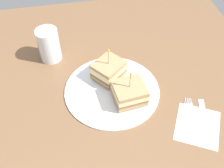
{
  "coord_description": "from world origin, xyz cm",
  "views": [
    {
      "loc": [
        9.28,
        48.02,
        58.22
      ],
      "look_at": [
        0.0,
        0.0,
        2.9
      ],
      "focal_mm": 43.06,
      "sensor_mm": 36.0,
      "label": 1
    }
  ],
  "objects": [
    {
      "name": "napkin",
      "position": [
        -19.21,
        15.52,
        0.07
      ],
      "size": [
        15.08,
        15.56,
        0.15
      ],
      "primitive_type": "cube",
      "rotation": [
        0.0,
        0.0,
        10.5
      ],
      "color": "white",
      "rests_on": "ground_plane"
    },
    {
      "name": "knife",
      "position": [
        -22.0,
        12.95,
        0.18
      ],
      "size": [
        4.19,
        11.99,
        0.35
      ],
      "color": "silver",
      "rests_on": "ground_plane"
    },
    {
      "name": "sandwich_half_back",
      "position": [
        0.35,
        -5.05,
        3.46
      ],
      "size": [
        10.81,
        10.67,
        10.22
      ],
      "color": "tan",
      "rests_on": "plate"
    },
    {
      "name": "fork",
      "position": [
        -18.57,
        11.14,
        0.17
      ],
      "size": [
        5.04,
        11.92,
        0.35
      ],
      "color": "silver",
      "rests_on": "ground_plane"
    },
    {
      "name": "drink_glass",
      "position": [
        16.17,
        -17.11,
        4.71
      ],
      "size": [
        6.53,
        6.53,
        10.5
      ],
      "color": "silver",
      "rests_on": "ground_plane"
    },
    {
      "name": "ground_plane",
      "position": [
        0.0,
        0.0,
        -1.0
      ],
      "size": [
        95.72,
        95.72,
        2.0
      ],
      "primitive_type": "cube",
      "color": "brown"
    },
    {
      "name": "plate",
      "position": [
        0.0,
        0.0,
        0.45
      ],
      "size": [
        26.75,
        26.75,
        0.9
      ],
      "primitive_type": "cylinder",
      "color": "white",
      "rests_on": "ground_plane"
    },
    {
      "name": "sandwich_half_front",
      "position": [
        -3.85,
        4.32,
        3.39
      ],
      "size": [
        9.02,
        8.45,
        10.06
      ],
      "color": "tan",
      "rests_on": "plate"
    }
  ]
}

